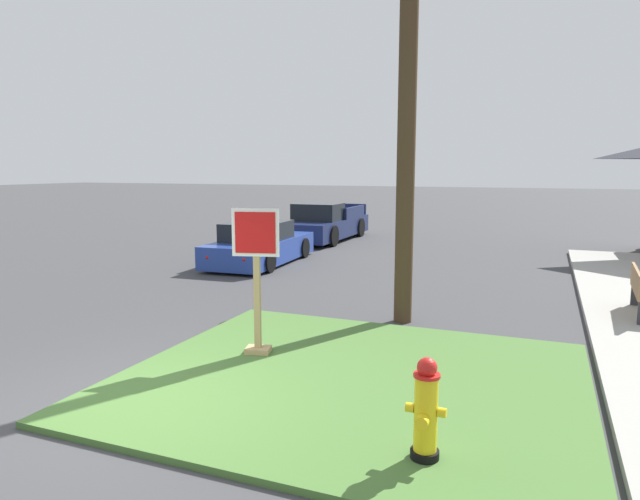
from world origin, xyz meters
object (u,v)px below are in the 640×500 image
Objects in this scene: parked_sedan_blue at (260,245)px; manhole_cover at (238,325)px; stop_sign at (257,285)px; utility_pole at (409,17)px; pickup_truck_navy at (324,225)px; fire_hydrant at (426,411)px.

manhole_cover is at bearing -65.38° from parked_sedan_blue.
utility_pole is (1.52, 2.77, 4.24)m from stop_sign.
pickup_truck_navy reaches higher than manhole_cover.
fire_hydrant is 1.41× the size of manhole_cover.
pickup_truck_navy is (-4.11, 13.10, -0.49)m from stop_sign.
stop_sign is at bearing -62.15° from parked_sedan_blue.
stop_sign is 8.41m from parked_sedan_blue.
utility_pole reaches higher than manhole_cover.
fire_hydrant is at bearing -35.87° from stop_sign.
pickup_truck_navy is at bearing 91.92° from parked_sedan_blue.
manhole_cover is at bearing -153.11° from utility_pole.
stop_sign is 0.21× the size of utility_pole.
stop_sign is 0.48× the size of parked_sedan_blue.
fire_hydrant is 3.64m from stop_sign.
fire_hydrant is 5.41m from manhole_cover.
manhole_cover is 0.07× the size of utility_pole.
fire_hydrant is 16.75m from pickup_truck_navy.
utility_pole is at bearing -40.54° from parked_sedan_blue.
parked_sedan_blue is at bearing -88.08° from pickup_truck_navy.
stop_sign is at bearing -118.76° from utility_pole.
fire_hydrant is 6.98m from utility_pole.
fire_hydrant is at bearing -40.74° from manhole_cover.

